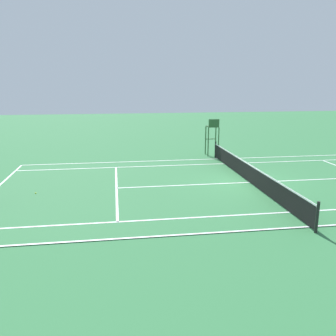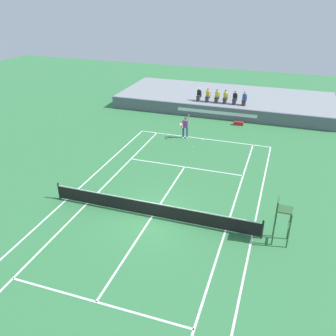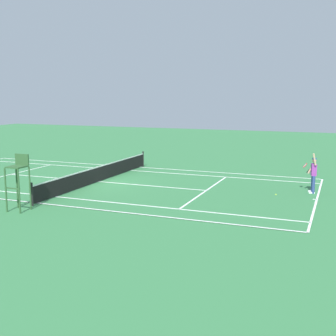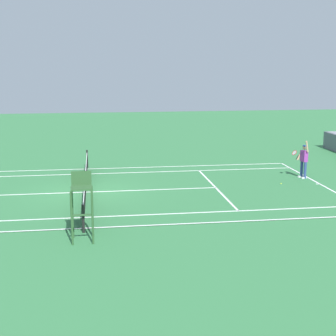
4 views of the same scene
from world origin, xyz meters
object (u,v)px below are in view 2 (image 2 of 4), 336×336
object	(u,v)px
spectator_seated_5	(244,99)
equipment_bag	(238,123)
spectator_seated_2	(217,96)
spectator_seated_1	(208,95)
tennis_ball	(193,147)
spectator_seated_0	(199,95)
umpire_chair	(282,216)
spectator_seated_3	(225,97)
spectator_seated_4	(235,98)
tennis_player	(185,127)

from	to	relation	value
spectator_seated_5	equipment_bag	world-z (taller)	spectator_seated_5
spectator_seated_2	equipment_bag	xyz separation A→B (m)	(2.60, -2.38, -1.65)
spectator_seated_1	tennis_ball	bearing A→B (deg)	-83.77
spectator_seated_0	spectator_seated_1	world-z (taller)	same
spectator_seated_2	tennis_ball	xyz separation A→B (m)	(0.03, -8.61, -1.77)
spectator_seated_0	tennis_ball	size ratio (longest dim) A/B	18.60
tennis_ball	equipment_bag	bearing A→B (deg)	67.59
umpire_chair	spectator_seated_5	bearing A→B (deg)	103.49
spectator_seated_3	spectator_seated_4	distance (m)	0.92
spectator_seated_0	equipment_bag	distance (m)	5.26
equipment_bag	spectator_seated_5	bearing A→B (deg)	88.91
spectator_seated_1	spectator_seated_3	size ratio (longest dim) A/B	1.00
spectator_seated_5	umpire_chair	distance (m)	19.06
spectator_seated_4	spectator_seated_5	distance (m)	0.91
spectator_seated_3	spectator_seated_4	size ratio (longest dim) A/B	1.00
spectator_seated_2	spectator_seated_5	bearing A→B (deg)	0.00
spectator_seated_2	spectator_seated_4	distance (m)	1.74
spectator_seated_1	tennis_ball	size ratio (longest dim) A/B	18.60
spectator_seated_2	tennis_player	size ratio (longest dim) A/B	0.61
spectator_seated_4	spectator_seated_0	bearing A→B (deg)	180.00
tennis_player	spectator_seated_1	bearing A→B (deg)	88.05
spectator_seated_5	spectator_seated_2	bearing A→B (deg)	180.00
spectator_seated_0	spectator_seated_3	distance (m)	2.62
spectator_seated_2	equipment_bag	world-z (taller)	spectator_seated_2
spectator_seated_0	spectator_seated_3	xyz separation A→B (m)	(2.62, 0.00, 0.00)
spectator_seated_1	tennis_player	size ratio (longest dim) A/B	0.61
spectator_seated_5	equipment_bag	distance (m)	2.89
tennis_player	tennis_ball	world-z (taller)	tennis_player
spectator_seated_5	spectator_seated_0	bearing A→B (deg)	180.00
spectator_seated_5	tennis_ball	world-z (taller)	spectator_seated_5
spectator_seated_3	spectator_seated_4	world-z (taller)	same
spectator_seated_0	spectator_seated_4	world-z (taller)	same
tennis_player	tennis_ball	distance (m)	2.24
spectator_seated_2	spectator_seated_3	bearing A→B (deg)	0.00
umpire_chair	equipment_bag	bearing A→B (deg)	105.54
umpire_chair	equipment_bag	size ratio (longest dim) A/B	2.63
spectator_seated_5	equipment_bag	bearing A→B (deg)	-91.09
spectator_seated_0	spectator_seated_3	bearing A→B (deg)	0.00
spectator_seated_0	spectator_seated_3	size ratio (longest dim) A/B	1.00
spectator_seated_2	tennis_ball	distance (m)	8.79
tennis_player	spectator_seated_0	bearing A→B (deg)	95.33
spectator_seated_2	tennis_ball	bearing A→B (deg)	-89.82
spectator_seated_0	tennis_player	size ratio (longest dim) A/B	0.61
spectator_seated_4	spectator_seated_1	bearing A→B (deg)	180.00
spectator_seated_4	tennis_ball	xyz separation A→B (m)	(-1.71, -8.61, -1.77)
spectator_seated_3	spectator_seated_1	bearing A→B (deg)	180.00
spectator_seated_4	tennis_player	xyz separation A→B (m)	(-2.88, -6.96, -0.81)
spectator_seated_0	spectator_seated_4	size ratio (longest dim) A/B	1.00
spectator_seated_3	spectator_seated_4	xyz separation A→B (m)	(0.92, 0.00, 0.00)
spectator_seated_5	tennis_ball	bearing A→B (deg)	-106.90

